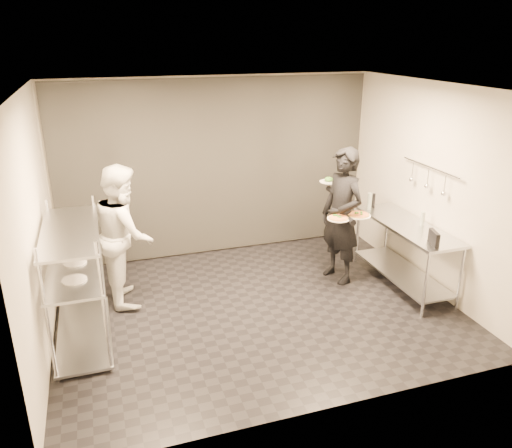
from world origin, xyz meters
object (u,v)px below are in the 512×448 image
object	(u,v)px
pass_rack	(77,279)
bottle_green	(370,201)
pizza_plate_near	(338,218)
pos_monitor	(434,238)
salad_plate	(329,180)
bottle_dark	(373,200)
bottle_clear	(422,219)
chef	(124,234)
waiter	(342,216)
prep_counter	(405,244)
pizza_plate_far	(358,215)

from	to	relation	value
pass_rack	bottle_green	xyz separation A→B (m)	(4.16, 0.74, 0.27)
pass_rack	bottle_green	world-z (taller)	pass_rack
pizza_plate_near	pos_monitor	distance (m)	1.26
salad_plate	bottle_dark	world-z (taller)	salad_plate
bottle_clear	bottle_dark	bearing A→B (deg)	104.58
chef	salad_plate	xyz separation A→B (m)	(2.89, -0.03, 0.48)
chef	bottle_dark	world-z (taller)	chef
pass_rack	pos_monitor	xyz separation A→B (m)	(4.21, -0.72, 0.24)
bottle_dark	chef	bearing A→B (deg)	179.81
waiter	bottle_clear	bearing A→B (deg)	43.84
chef	pizza_plate_near	size ratio (longest dim) A/B	6.12
salad_plate	bottle_clear	xyz separation A→B (m)	(1.00, -0.88, -0.39)
prep_counter	salad_plate	xyz separation A→B (m)	(-0.84, 0.78, 0.78)
bottle_dark	bottle_clear	bearing A→B (deg)	-75.42
pos_monitor	salad_plate	bearing A→B (deg)	130.70
pos_monitor	chef	bearing A→B (deg)	172.01
prep_counter	salad_plate	distance (m)	1.39
pass_rack	pizza_plate_near	distance (m)	3.41
pass_rack	salad_plate	world-z (taller)	pass_rack
prep_counter	bottle_clear	size ratio (longest dim) A/B	9.20
bottle_green	bottle_clear	bearing A→B (deg)	-69.11
pass_rack	salad_plate	bearing A→B (deg)	12.62
prep_counter	waiter	size ratio (longest dim) A/B	0.93
prep_counter	chef	bearing A→B (deg)	167.83
pizza_plate_near	bottle_dark	distance (m)	1.03
pizza_plate_far	bottle_dark	size ratio (longest dim) A/B	1.61
pizza_plate_near	salad_plate	size ratio (longest dim) A/B	1.16
bottle_green	bottle_dark	size ratio (longest dim) A/B	1.16
waiter	bottle_green	size ratio (longest dim) A/B	7.99
pizza_plate_near	pos_monitor	world-z (taller)	pos_monitor
pass_rack	bottle_green	distance (m)	4.23
prep_counter	bottle_green	size ratio (longest dim) A/B	7.41
pizza_plate_far	prep_counter	bearing A→B (deg)	-22.30
pos_monitor	bottle_dark	bearing A→B (deg)	103.43
prep_counter	salad_plate	world-z (taller)	salad_plate
pass_rack	prep_counter	bearing A→B (deg)	0.03
waiter	pizza_plate_near	size ratio (longest dim) A/B	6.40
pos_monitor	bottle_dark	size ratio (longest dim) A/B	1.20
pizza_plate_near	pizza_plate_far	xyz separation A→B (m)	(0.32, 0.02, 0.01)
bottle_clear	bottle_dark	distance (m)	0.93
prep_counter	bottle_green	bearing A→B (deg)	102.97
bottle_green	pizza_plate_far	bearing A→B (deg)	-133.14
pizza_plate_near	waiter	bearing A→B (deg)	52.23
pos_monitor	prep_counter	bearing A→B (deg)	95.44
prep_counter	bottle_green	xyz separation A→B (m)	(-0.17, 0.74, 0.42)
prep_counter	bottle_dark	world-z (taller)	bottle_dark
salad_plate	bottle_dark	bearing A→B (deg)	1.08
pizza_plate_near	bottle_dark	size ratio (longest dim) A/B	1.45
chef	salad_plate	world-z (taller)	chef
prep_counter	pos_monitor	xyz separation A→B (m)	(-0.12, -0.72, 0.38)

